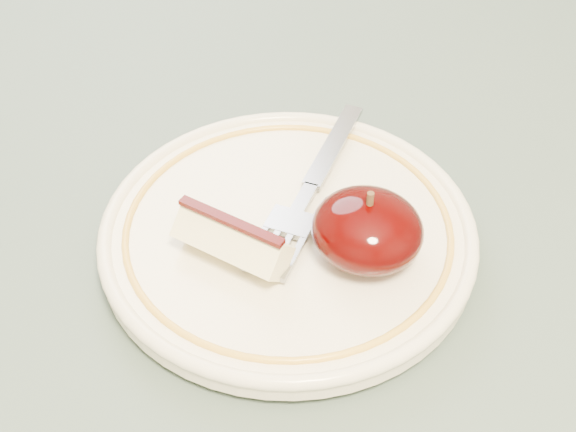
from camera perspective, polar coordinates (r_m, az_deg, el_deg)
The scene contains 5 objects.
table at distance 0.58m, azimuth -7.50°, elevation -6.17°, with size 0.90×0.90×0.75m.
plate at distance 0.48m, azimuth -0.00°, elevation -1.21°, with size 0.22×0.22×0.02m.
apple_half at distance 0.45m, azimuth 5.66°, elevation -0.98°, with size 0.06×0.06×0.05m.
apple_wedge at distance 0.45m, azimuth -4.00°, elevation -1.76°, with size 0.07×0.03×0.03m.
fork at distance 0.49m, azimuth 1.60°, elevation 2.04°, with size 0.04×0.17×0.00m.
Camera 1 is at (0.24, -0.28, 1.10)m, focal length 50.00 mm.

